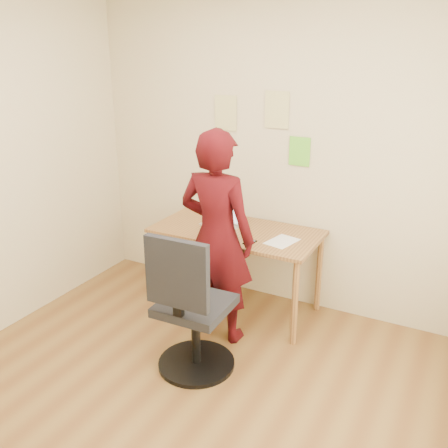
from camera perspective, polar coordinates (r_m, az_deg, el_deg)
The scene contains 10 objects.
room at distance 2.78m, azimuth -7.22°, elevation 1.41°, with size 3.58×3.58×2.78m.
desk at distance 4.24m, azimuth 1.43°, elevation -1.76°, with size 1.40×0.70×0.74m.
laptop at distance 4.29m, azimuth -0.11°, elevation 0.47°, with size 0.37×0.35×0.21m.
paper_sheet at distance 3.99m, azimuth 6.64°, elevation -1.98°, with size 0.19×0.27×0.00m, color white.
phone at distance 3.94m, azimuth 2.98°, elevation -2.10°, with size 0.08×0.13×0.01m.
wall_note_left at distance 4.42m, azimuth 0.19°, elevation 12.58°, with size 0.21×0.00×0.30m, color #D4CB7E.
wall_note_mid at distance 4.22m, azimuth 6.06°, elevation 12.86°, with size 0.21×0.00×0.30m, color #D4CB7E.
wall_note_right at distance 4.20m, azimuth 8.62°, elevation 8.19°, with size 0.18×0.00×0.24m, color #69D730.
office_chair at distance 3.51m, azimuth -3.86°, elevation -10.28°, with size 0.56×0.56×1.07m.
person at distance 3.78m, azimuth -0.82°, elevation -1.56°, with size 0.61×0.40×1.67m, color #3B080B.
Camera 1 is at (1.53, -2.15, 2.24)m, focal length 40.00 mm.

